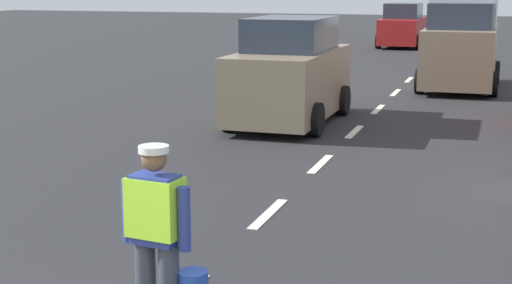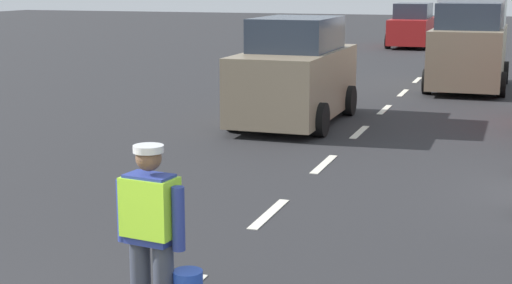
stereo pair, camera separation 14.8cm
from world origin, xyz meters
The scene contains 6 objects.
ground_plane centered at (0.00, 21.00, 0.00)m, with size 96.00×96.00×0.00m, color #28282B.
lane_center_line centered at (0.00, 25.20, 0.00)m, with size 0.14×46.40×0.01m.
road_worker centered at (0.14, 2.03, 0.93)m, with size 0.77×0.36×1.67m.
delivery_truck centered at (1.60, 19.39, 1.61)m, with size 2.16×4.60×3.54m.
car_oncoming_lead centered at (-1.56, 12.36, 1.05)m, with size 2.05×4.30×2.26m.
car_oncoming_third centered at (-1.89, 33.38, 0.94)m, with size 2.01×4.36×2.02m.
Camera 1 is at (2.87, -3.73, 3.01)m, focal length 54.67 mm.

